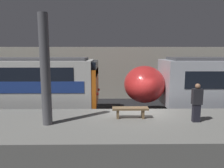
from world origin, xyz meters
The scene contains 6 objects.
ground_plane centered at (0.00, 0.00, 0.00)m, with size 120.00×120.00×0.00m, color black.
platform centered at (0.00, -2.00, 0.55)m, with size 40.00×4.01×1.09m.
station_rear_barrier centered at (0.00, 7.13, 2.07)m, with size 50.00×0.15×4.14m.
support_pillar_near centered at (-3.62, -2.16, 3.17)m, with size 0.37×0.37×4.15m.
person_waiting centered at (2.19, -1.94, 1.89)m, with size 0.38×0.24×1.54m.
platform_bench centered at (-0.37, -1.43, 1.43)m, with size 1.50×0.40×0.45m.
Camera 1 is at (-1.26, -10.24, 3.92)m, focal length 35.00 mm.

